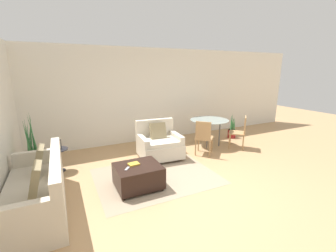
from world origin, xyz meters
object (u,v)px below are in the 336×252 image
object	(u,v)px
side_table	(58,156)
potted_plant_small	(232,131)
potted_plant	(33,160)
dining_chair_near_right	(241,130)
tv_remote_primary	(127,169)
dining_table	(209,123)
picture_frame	(57,145)
dining_chair_near_left	(204,136)
ottoman	(138,175)
couch	(39,192)
book_stack	(134,164)
armchair	(159,144)

from	to	relation	value
side_table	potted_plant_small	world-z (taller)	potted_plant_small
potted_plant	dining_chair_near_right	bearing A→B (deg)	-7.58
tv_remote_primary	side_table	world-z (taller)	side_table
potted_plant	side_table	bearing A→B (deg)	-11.50
potted_plant_small	side_table	bearing A→B (deg)	-176.65
dining_table	side_table	bearing A→B (deg)	-179.41
side_table	potted_plant_small	bearing A→B (deg)	3.35
picture_frame	dining_chair_near_left	world-z (taller)	dining_chair_near_left
potted_plant	picture_frame	distance (m)	0.57
potted_plant	potted_plant_small	xyz separation A→B (m)	(5.50, 0.20, -0.09)
dining_chair_near_left	tv_remote_primary	bearing A→B (deg)	-158.52
dining_chair_near_left	side_table	bearing A→B (deg)	170.26
ottoman	potted_plant	distance (m)	2.33
ottoman	dining_chair_near_left	xyz separation A→B (m)	(2.01, 0.83, 0.28)
couch	dining_chair_near_left	world-z (taller)	dining_chair_near_left
book_stack	tv_remote_primary	bearing A→B (deg)	-142.29
potted_plant	couch	bearing A→B (deg)	-82.65
armchair	picture_frame	world-z (taller)	armchair
armchair	potted_plant	bearing A→B (deg)	173.44
ottoman	potted_plant_small	xyz separation A→B (m)	(3.72, 1.69, -0.01)
picture_frame	potted_plant_small	world-z (taller)	potted_plant_small
couch	ottoman	xyz separation A→B (m)	(1.60, -0.01, -0.07)
tv_remote_primary	picture_frame	bearing A→B (deg)	127.06
book_stack	picture_frame	distance (m)	1.83
book_stack	tv_remote_primary	distance (m)	0.20
armchair	dining_chair_near_right	xyz separation A→B (m)	(2.29, -0.35, 0.17)
potted_plant	dining_table	xyz separation A→B (m)	(4.41, -0.06, 0.34)
potted_plant	potted_plant_small	world-z (taller)	potted_plant
couch	picture_frame	xyz separation A→B (m)	(0.29, 1.39, 0.30)
dining_table	dining_chair_near_right	world-z (taller)	dining_chair_near_right
ottoman	side_table	size ratio (longest dim) A/B	1.62
tv_remote_primary	dining_chair_near_right	world-z (taller)	dining_chair_near_right
couch	ottoman	size ratio (longest dim) A/B	2.47
couch	potted_plant_small	size ratio (longest dim) A/B	2.49
dining_table	potted_plant_small	xyz separation A→B (m)	(1.09, 0.25, -0.43)
armchair	dining_table	bearing A→B (deg)	8.67
tv_remote_primary	picture_frame	world-z (taller)	picture_frame
book_stack	tv_remote_primary	xyz separation A→B (m)	(-0.16, -0.12, -0.01)
book_stack	armchair	bearing A→B (deg)	48.03
dining_chair_near_left	book_stack	bearing A→B (deg)	-160.01
potted_plant_small	potted_plant	bearing A→B (deg)	-177.96
couch	dining_table	distance (m)	4.47
couch	book_stack	size ratio (longest dim) A/B	9.77
book_stack	dining_chair_near_left	bearing A→B (deg)	19.99
couch	picture_frame	world-z (taller)	couch
potted_plant_small	tv_remote_primary	bearing A→B (deg)	-156.11
picture_frame	potted_plant_small	bearing A→B (deg)	3.35
armchair	book_stack	xyz separation A→B (m)	(-0.99, -1.11, 0.10)
book_stack	potted_plant	distance (m)	2.25
tv_remote_primary	dining_table	xyz separation A→B (m)	(2.84, 1.49, 0.22)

